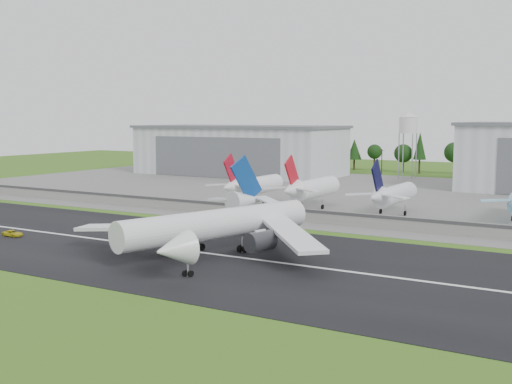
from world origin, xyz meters
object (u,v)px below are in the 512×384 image
Objects in this scene: parked_jet_red_b at (310,188)px; ground_vehicle at (13,233)px; parked_jet_red_a at (252,185)px; main_airliner at (216,231)px; parked_jet_navy at (391,195)px.

ground_vehicle is at bearing -117.90° from parked_jet_red_b.
ground_vehicle is 76.51m from parked_jet_red_a.
parked_jet_red_a is at bearing -179.93° from parked_jet_red_b.
parked_jet_red_b is at bearing 0.07° from parked_jet_red_a.
main_airliner is at bearing -80.01° from parked_jet_red_b.
ground_vehicle is 0.16× the size of parked_jet_red_b.
main_airliner is 1.85× the size of parked_jet_red_b.
main_airliner is 68.02m from parked_jet_red_b.
parked_jet_navy is (44.69, -0.03, -0.16)m from parked_jet_red_a.
ground_vehicle is (-50.92, -6.91, -4.09)m from main_airliner.
parked_jet_red_a is at bearing -15.96° from ground_vehicle.
main_airliner reaches higher than parked_jet_red_b.
main_airliner reaches higher than ground_vehicle.
parked_jet_red_a is 1.00× the size of parked_jet_navy.
ground_vehicle is at bearing -104.61° from parked_jet_red_a.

